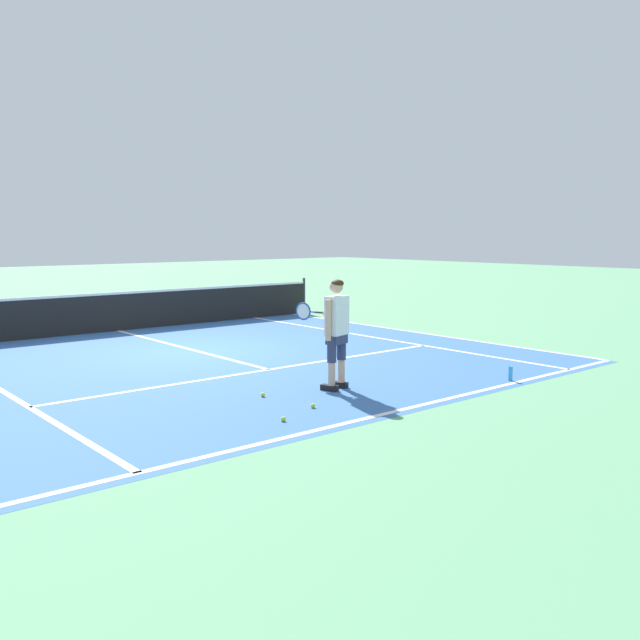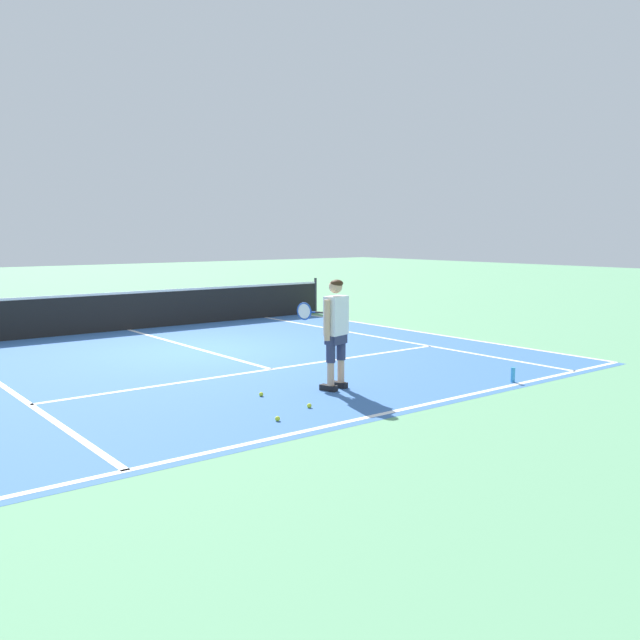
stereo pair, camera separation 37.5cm
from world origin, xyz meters
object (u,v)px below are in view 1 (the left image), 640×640
tennis_player (335,326)px  tennis_ball_by_baseline (313,406)px  tennis_ball_near_feet (263,395)px  tennis_ball_mid_court (283,419)px  water_bottle (511,374)px

tennis_player → tennis_ball_by_baseline: size_ratio=25.95×
tennis_ball_by_baseline → tennis_ball_near_feet: bearing=98.9°
tennis_ball_mid_court → water_bottle: (4.34, -0.44, 0.09)m
tennis_player → tennis_ball_by_baseline: bearing=-146.1°
tennis_ball_by_baseline → water_bottle: bearing=-11.4°
tennis_ball_mid_court → water_bottle: size_ratio=0.27×
tennis_player → tennis_ball_near_feet: size_ratio=25.95×
tennis_ball_near_feet → tennis_ball_by_baseline: same height
tennis_ball_near_feet → tennis_ball_mid_court: (-0.58, -1.27, 0.00)m
tennis_ball_by_baseline → water_bottle: water_bottle is taller
tennis_player → water_bottle: tennis_player is taller
water_bottle → tennis_ball_by_baseline: bearing=168.6°
tennis_player → tennis_ball_mid_court: tennis_player is taller
tennis_player → water_bottle: size_ratio=7.03×
tennis_player → tennis_ball_near_feet: tennis_player is taller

